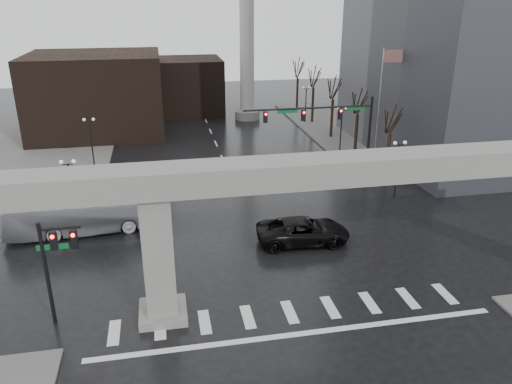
# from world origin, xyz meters

# --- Properties ---
(ground) EXTENTS (160.00, 160.00, 0.00)m
(ground) POSITION_xyz_m (0.00, 0.00, 0.00)
(ground) COLOR black
(ground) RESTS_ON ground
(sidewalk_ne) EXTENTS (28.00, 36.00, 0.15)m
(sidewalk_ne) POSITION_xyz_m (26.00, 36.00, 0.07)
(sidewalk_ne) COLOR #625F5D
(sidewalk_ne) RESTS_ON ground
(elevated_guideway) EXTENTS (48.00, 2.60, 8.70)m
(elevated_guideway) POSITION_xyz_m (1.26, 0.00, 6.88)
(elevated_guideway) COLOR gray
(elevated_guideway) RESTS_ON ground
(building_far_left) EXTENTS (16.00, 14.00, 10.00)m
(building_far_left) POSITION_xyz_m (-14.00, 42.00, 5.00)
(building_far_left) COLOR black
(building_far_left) RESTS_ON ground
(building_far_mid) EXTENTS (10.00, 10.00, 8.00)m
(building_far_mid) POSITION_xyz_m (-2.00, 52.00, 4.00)
(building_far_mid) COLOR black
(building_far_mid) RESTS_ON ground
(smokestack) EXTENTS (3.60, 3.60, 30.00)m
(smokestack) POSITION_xyz_m (6.00, 46.00, 13.35)
(smokestack) COLOR #B9B9B5
(smokestack) RESTS_ON ground
(signal_mast_arm) EXTENTS (12.12, 0.43, 8.00)m
(signal_mast_arm) POSITION_xyz_m (8.99, 18.80, 5.83)
(signal_mast_arm) COLOR black
(signal_mast_arm) RESTS_ON ground
(signal_left_pole) EXTENTS (2.30, 0.30, 6.00)m
(signal_left_pole) POSITION_xyz_m (-12.25, 0.50, 4.07)
(signal_left_pole) COLOR black
(signal_left_pole) RESTS_ON ground
(flagpole_assembly) EXTENTS (2.06, 0.12, 12.00)m
(flagpole_assembly) POSITION_xyz_m (15.29, 22.00, 7.53)
(flagpole_assembly) COLOR silver
(flagpole_assembly) RESTS_ON ground
(lamp_right_0) EXTENTS (1.22, 0.32, 5.11)m
(lamp_right_0) POSITION_xyz_m (13.50, 14.00, 3.47)
(lamp_right_0) COLOR black
(lamp_right_0) RESTS_ON ground
(lamp_right_1) EXTENTS (1.22, 0.32, 5.11)m
(lamp_right_1) POSITION_xyz_m (13.50, 28.00, 3.47)
(lamp_right_1) COLOR black
(lamp_right_1) RESTS_ON ground
(lamp_right_2) EXTENTS (1.22, 0.32, 5.11)m
(lamp_right_2) POSITION_xyz_m (13.50, 42.00, 3.47)
(lamp_right_2) COLOR black
(lamp_right_2) RESTS_ON ground
(lamp_left_0) EXTENTS (1.22, 0.32, 5.11)m
(lamp_left_0) POSITION_xyz_m (-13.50, 14.00, 3.47)
(lamp_left_0) COLOR black
(lamp_left_0) RESTS_ON ground
(lamp_left_1) EXTENTS (1.22, 0.32, 5.11)m
(lamp_left_1) POSITION_xyz_m (-13.50, 28.00, 3.47)
(lamp_left_1) COLOR black
(lamp_left_1) RESTS_ON ground
(lamp_left_2) EXTENTS (1.22, 0.32, 5.11)m
(lamp_left_2) POSITION_xyz_m (-13.50, 42.00, 3.47)
(lamp_left_2) COLOR black
(lamp_left_2) RESTS_ON ground
(tree_right_0) EXTENTS (1.09, 1.58, 7.50)m
(tree_right_0) POSITION_xyz_m (14.53, 18.02, 2.79)
(tree_right_0) COLOR black
(tree_right_0) RESTS_ON ground
(tree_right_1) EXTENTS (1.09, 1.61, 7.67)m
(tree_right_1) POSITION_xyz_m (14.53, 26.02, 2.85)
(tree_right_1) COLOR black
(tree_right_1) RESTS_ON ground
(tree_right_2) EXTENTS (1.10, 1.63, 7.85)m
(tree_right_2) POSITION_xyz_m (14.53, 34.02, 2.91)
(tree_right_2) COLOR black
(tree_right_2) RESTS_ON ground
(tree_right_3) EXTENTS (1.11, 1.66, 8.02)m
(tree_right_3) POSITION_xyz_m (14.53, 42.02, 2.98)
(tree_right_3) COLOR black
(tree_right_3) RESTS_ON ground
(tree_right_4) EXTENTS (1.12, 1.69, 8.19)m
(tree_right_4) POSITION_xyz_m (14.53, 50.02, 3.04)
(tree_right_4) COLOR black
(tree_right_4) RESTS_ON ground
(pickup_truck) EXTENTS (6.82, 3.47, 1.85)m
(pickup_truck) POSITION_xyz_m (3.09, 7.06, 0.92)
(pickup_truck) COLOR black
(pickup_truck) RESTS_ON ground
(city_bus) EXTENTS (11.74, 3.60, 3.22)m
(city_bus) POSITION_xyz_m (-12.39, 12.00, 1.61)
(city_bus) COLOR silver
(city_bus) RESTS_ON ground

